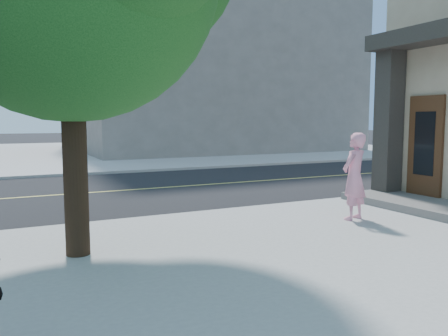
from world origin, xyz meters
TOP-DOWN VIEW (x-y plane):
  - sidewalk_ne at (13.50, 21.50)m, footprint 29.00×25.00m
  - filler_ne at (14.00, 22.00)m, footprint 18.00×16.00m
  - man_on_phone at (6.95, -2.26)m, footprint 0.78×0.63m

SIDE VIEW (x-z plane):
  - sidewalk_ne at x=13.50m, z-range 0.00..0.12m
  - man_on_phone at x=6.95m, z-range 0.12..1.95m
  - filler_ne at x=14.00m, z-range 0.12..14.12m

